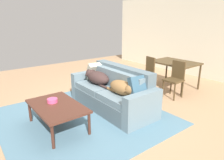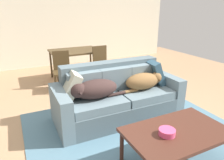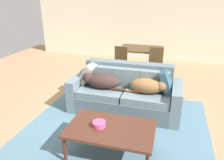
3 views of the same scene
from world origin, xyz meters
The scene contains 13 objects.
ground_plane centered at (0.00, 0.00, 0.00)m, with size 10.00×10.00×0.00m, color tan.
back_partition centered at (0.00, 4.00, 1.35)m, with size 8.00×0.12×2.70m, color beige.
area_rug centered at (0.17, -0.69, 0.01)m, with size 3.07×3.04×0.01m, color slate.
couch centered at (0.18, 0.09, 0.35)m, with size 2.11×0.90×0.91m.
dog_on_left_cushion centered at (-0.29, -0.02, 0.62)m, with size 0.87×0.38×0.30m.
dog_on_right_cushion centered at (0.62, -0.03, 0.61)m, with size 0.77×0.34×0.27m.
throw_pillow_by_left_arm centered at (-0.60, 0.15, 0.67)m, with size 0.14×0.44×0.44m, color #AAAA94.
throw_pillow_by_right_arm centered at (0.95, 0.13, 0.67)m, with size 0.12×0.44×0.44m, color #335569.
coffee_table centered at (0.26, -1.25, 0.41)m, with size 1.20×0.74×0.45m.
bowl_on_coffee_table centered at (0.09, -1.26, 0.48)m, with size 0.19×0.19×0.07m, color #EA4C7F.
dining_table centered at (0.15, 2.32, 0.68)m, with size 1.21×0.91×0.75m.
dining_chair_near_left centered at (-0.35, 1.74, 0.48)m, with size 0.45×0.45×0.87m.
dining_chair_near_right centered at (0.61, 1.73, 0.51)m, with size 0.41×0.41×0.91m.
Camera 1 is at (3.45, -2.51, 1.92)m, focal length 32.43 mm.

